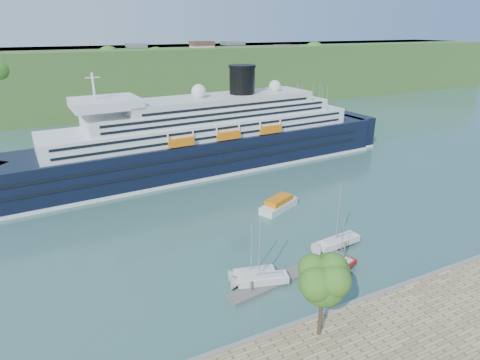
# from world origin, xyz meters

# --- Properties ---
(ground) EXTENTS (400.00, 400.00, 0.00)m
(ground) POSITION_xyz_m (0.00, 0.00, 0.00)
(ground) COLOR #325A50
(ground) RESTS_ON ground
(far_hillside) EXTENTS (400.00, 50.00, 24.00)m
(far_hillside) POSITION_xyz_m (0.00, 145.00, 12.00)
(far_hillside) COLOR #395A24
(far_hillside) RESTS_ON ground
(quay_coping) EXTENTS (220.00, 0.50, 0.30)m
(quay_coping) POSITION_xyz_m (0.00, -0.20, 1.15)
(quay_coping) COLOR slate
(quay_coping) RESTS_ON promenade
(cruise_ship) EXTENTS (106.94, 21.82, 23.85)m
(cruise_ship) POSITION_xyz_m (4.76, 55.74, 11.92)
(cruise_ship) COLOR black
(cruise_ship) RESTS_ON ground
(promenade_tree) EXTENTS (6.39, 6.39, 10.58)m
(promenade_tree) POSITION_xyz_m (-3.98, -2.54, 6.29)
(promenade_tree) COLOR #235817
(promenade_tree) RESTS_ON promenade
(floating_pontoon) EXTENTS (19.90, 5.37, 0.44)m
(floating_pontoon) POSITION_xyz_m (-0.13, 9.12, 0.22)
(floating_pontoon) COLOR slate
(floating_pontoon) RESTS_ON ground
(sailboat_white_near) EXTENTS (7.75, 4.01, 9.65)m
(sailboat_white_near) POSITION_xyz_m (-4.56, 8.92, 4.82)
(sailboat_white_near) COLOR silver
(sailboat_white_near) RESTS_ON ground
(sailboat_red) EXTENTS (6.42, 3.62, 8.00)m
(sailboat_red) POSITION_xyz_m (6.75, 6.80, 4.00)
(sailboat_red) COLOR maroon
(sailboat_red) RESTS_ON ground
(sailboat_white_far) EXTENTS (8.30, 3.03, 10.49)m
(sailboat_white_far) POSITION_xyz_m (10.64, 12.31, 5.24)
(sailboat_white_far) COLOR silver
(sailboat_white_far) RESTS_ON ground
(tender_launch) EXTENTS (9.15, 6.35, 2.40)m
(tender_launch) POSITION_xyz_m (9.68, 28.34, 1.20)
(tender_launch) COLOR orange
(tender_launch) RESTS_ON ground
(sailboat_extra) EXTENTS (6.46, 3.16, 8.04)m
(sailboat_extra) POSITION_xyz_m (-4.71, 11.03, 4.02)
(sailboat_extra) COLOR silver
(sailboat_extra) RESTS_ON ground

